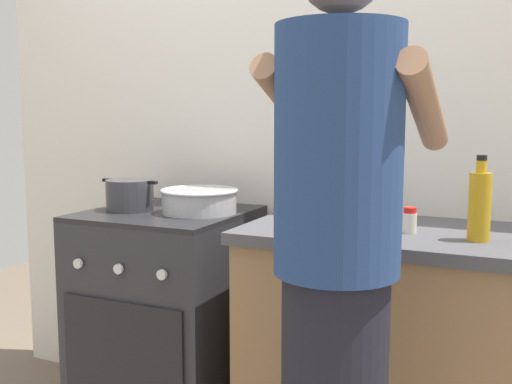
# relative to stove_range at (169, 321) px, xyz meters

# --- Properties ---
(back_wall) EXTENTS (3.20, 0.10, 2.50)m
(back_wall) POSITION_rel_stove_range_xyz_m (0.55, 0.35, 0.80)
(back_wall) COLOR silver
(back_wall) RESTS_ON ground
(countertop) EXTENTS (1.00, 0.60, 0.90)m
(countertop) POSITION_rel_stove_range_xyz_m (0.90, 0.00, 0.00)
(countertop) COLOR #99724C
(countertop) RESTS_ON ground
(stove_range) EXTENTS (0.60, 0.62, 0.90)m
(stove_range) POSITION_rel_stove_range_xyz_m (0.00, 0.00, 0.00)
(stove_range) COLOR #2D2D33
(stove_range) RESTS_ON ground
(pot) EXTENTS (0.25, 0.19, 0.12)m
(pot) POSITION_rel_stove_range_xyz_m (-0.14, -0.04, 0.51)
(pot) COLOR #38383D
(pot) RESTS_ON stove_range
(mixing_bowl) EXTENTS (0.30, 0.30, 0.09)m
(mixing_bowl) POSITION_rel_stove_range_xyz_m (0.14, 0.02, 0.50)
(mixing_bowl) COLOR #B7B7BC
(mixing_bowl) RESTS_ON stove_range
(utensil_crock) EXTENTS (0.10, 0.10, 0.32)m
(utensil_crock) POSITION_rel_stove_range_xyz_m (0.67, 0.20, 0.55)
(utensil_crock) COLOR silver
(utensil_crock) RESTS_ON countertop
(spice_bottle) EXTENTS (0.04, 0.04, 0.08)m
(spice_bottle) POSITION_rel_stove_range_xyz_m (0.95, -0.05, 0.49)
(spice_bottle) COLOR silver
(spice_bottle) RESTS_ON countertop
(oil_bottle) EXTENTS (0.07, 0.07, 0.26)m
(oil_bottle) POSITION_rel_stove_range_xyz_m (1.16, -0.08, 0.56)
(oil_bottle) COLOR gold
(oil_bottle) RESTS_ON countertop
(person) EXTENTS (0.41, 0.50, 1.70)m
(person) POSITION_rel_stove_range_xyz_m (0.88, -0.61, 0.41)
(person) COLOR black
(person) RESTS_ON ground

